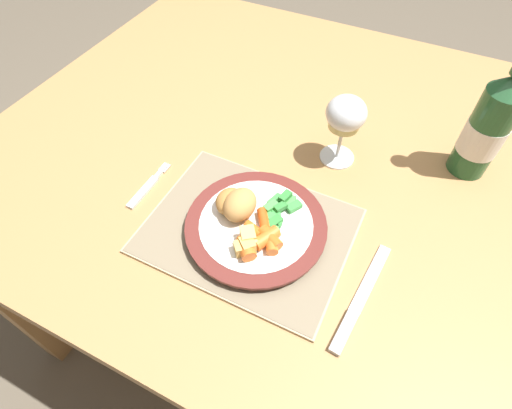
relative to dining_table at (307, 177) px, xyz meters
name	(u,v)px	position (x,y,z in m)	size (l,w,h in m)	color
ground_plane	(288,305)	(0.00, 0.00, -0.66)	(6.00, 6.00, 0.00)	brown
dining_table	(307,177)	(0.00, 0.00, 0.00)	(1.31, 1.03, 0.74)	#AD7F4C
placemat	(248,230)	(-0.02, -0.24, 0.09)	(0.34, 0.26, 0.01)	tan
dinner_plate	(256,226)	(-0.01, -0.23, 0.10)	(0.24, 0.24, 0.02)	white
breaded_croquettes	(236,204)	(-0.05, -0.22, 0.13)	(0.07, 0.07, 0.05)	tan
green_beans_pile	(279,210)	(0.01, -0.19, 0.12)	(0.06, 0.09, 0.02)	#338438
glazed_carrots	(262,238)	(0.01, -0.26, 0.12)	(0.07, 0.11, 0.02)	#CC5119
fork	(146,188)	(-0.24, -0.23, 0.08)	(0.01, 0.12, 0.01)	silver
table_knife	(357,305)	(0.18, -0.29, 0.09)	(0.04, 0.20, 0.01)	silver
wine_glass	(346,116)	(0.05, 0.00, 0.18)	(0.07, 0.07, 0.14)	silver
bottle	(489,125)	(0.29, 0.08, 0.19)	(0.07, 0.07, 0.29)	#23562D
roast_potatoes	(246,242)	(0.00, -0.28, 0.12)	(0.04, 0.05, 0.03)	#E5BC66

